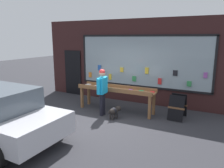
{
  "coord_description": "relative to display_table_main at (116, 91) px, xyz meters",
  "views": [
    {
      "loc": [
        3.44,
        -6.08,
        2.69
      ],
      "look_at": [
        -0.07,
        0.74,
        1.06
      ],
      "focal_mm": 35.0,
      "sensor_mm": 36.0,
      "label": 1
    }
  ],
  "objects": [
    {
      "name": "shopfront_facade",
      "position": [
        0.0,
        1.44,
        0.95
      ],
      "size": [
        8.34,
        0.29,
        3.44
      ],
      "color": "#331919",
      "rests_on": "ground_plane"
    },
    {
      "name": "small_dog",
      "position": [
        0.32,
        -0.76,
        -0.48
      ],
      "size": [
        0.33,
        0.56,
        0.42
      ],
      "rotation": [
        0.0,
        0.0,
        1.25
      ],
      "color": "black",
      "rests_on": "ground_plane"
    },
    {
      "name": "ground_plane",
      "position": [
        0.01,
        -0.95,
        -0.76
      ],
      "size": [
        40.0,
        40.0,
        0.0
      ],
      "primitive_type": "plane",
      "color": "#2D2D33"
    },
    {
      "name": "sandwich_board_sign",
      "position": [
        2.2,
        0.23,
        -0.34
      ],
      "size": [
        0.56,
        0.72,
        0.83
      ],
      "rotation": [
        0.0,
        0.0,
        -0.04
      ],
      "color": "black",
      "rests_on": "ground_plane"
    },
    {
      "name": "person_browsing",
      "position": [
        -0.22,
        -0.63,
        0.19
      ],
      "size": [
        0.26,
        0.65,
        1.64
      ],
      "rotation": [
        0.0,
        0.0,
        1.66
      ],
      "color": "black",
      "rests_on": "ground_plane"
    },
    {
      "name": "display_table_main",
      "position": [
        0.0,
        0.0,
        0.0
      ],
      "size": [
        2.94,
        0.64,
        0.94
      ],
      "color": "brown",
      "rests_on": "ground_plane"
    }
  ]
}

